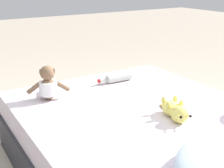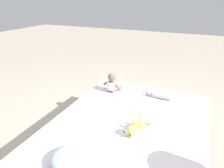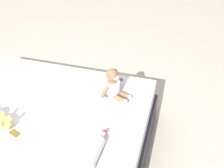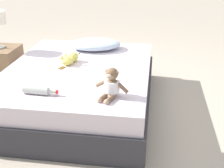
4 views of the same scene
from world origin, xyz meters
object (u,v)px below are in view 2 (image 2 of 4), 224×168
Objects in this scene: bed at (128,143)px; plush_monkey at (113,84)px; pillow at (92,162)px; glass_bottle at (161,96)px; plush_yellow_creature at (136,128)px.

bed is 6.49× the size of plush_monkey.
plush_monkey is (0.41, -0.58, 0.31)m from bed.
pillow is at bearing 85.12° from bed.
pillow is 2.24× the size of glass_bottle.
plush_monkey is at bearing -54.59° from bed.
plush_monkey is 0.98× the size of glass_bottle.
plush_monkey is (0.36, -1.17, 0.04)m from pillow.
pillow reaches higher than bed.
pillow is 1.97× the size of plush_yellow_creature.
bed is at bearing 74.78° from glass_bottle.
glass_bottle is at bearing -95.35° from plush_yellow_creature.
pillow is 2.29× the size of plush_monkey.
bed is 2.84× the size of pillow.
plush_monkey is at bearing -72.69° from pillow.
plush_yellow_creature is (-0.10, 0.09, 0.26)m from bed.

